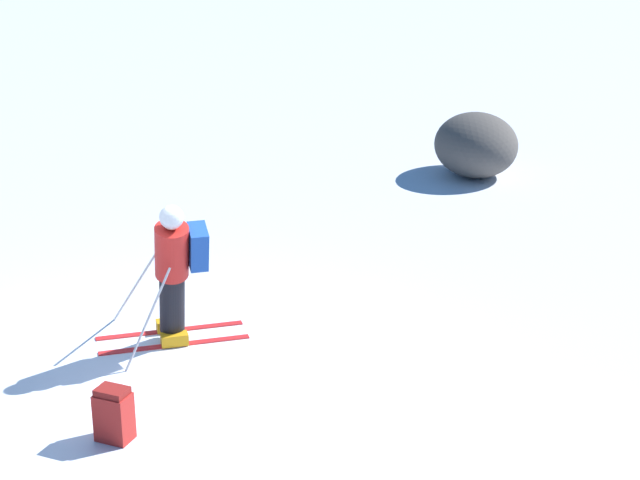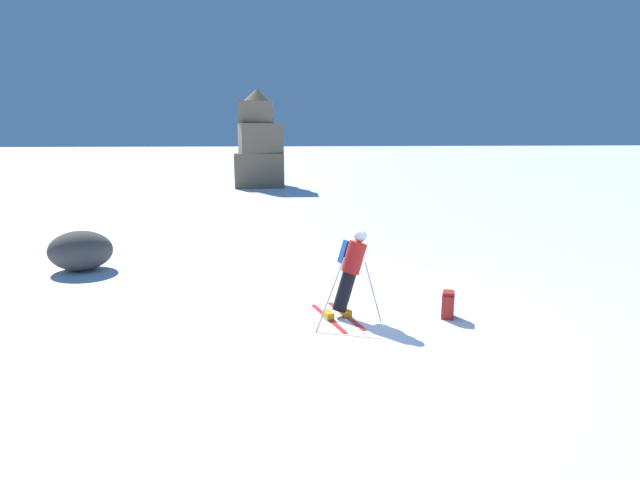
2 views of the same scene
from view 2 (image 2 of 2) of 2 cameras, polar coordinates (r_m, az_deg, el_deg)
The scene contains 5 objects.
ground_plane at distance 9.56m, azimuth 7.37°, elevation -8.46°, with size 300.00×300.00×0.00m, color white.
skier at distance 9.23m, azimuth 3.47°, elevation -3.25°, with size 1.25×1.63×1.67m.
rock_pillar at distance 33.14m, azimuth -7.01°, elevation 10.56°, with size 3.14×2.76×6.24m.
spare_backpack at distance 9.57m, azimuth 14.42°, elevation -7.18°, with size 0.32×0.36×0.50m.
exposed_boulder_0 at distance 13.78m, azimuth -25.69°, elevation -1.10°, with size 1.52×1.30×0.99m, color #4C4742.
Camera 2 is at (-2.43, -8.64, 3.30)m, focal length 28.00 mm.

